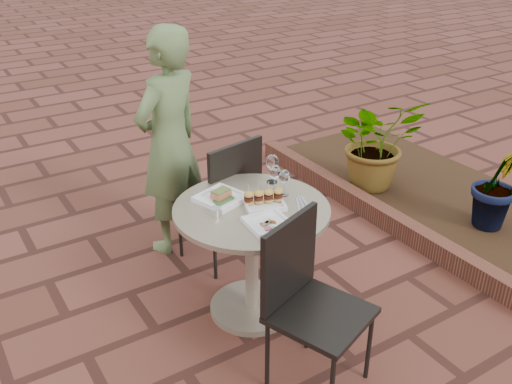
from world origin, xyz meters
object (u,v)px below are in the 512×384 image
chair_far (226,193)px  plate_salmon (221,197)px  plate_sliders (264,199)px  diner (170,143)px  plate_tuna (268,223)px  cafe_table (252,244)px  chair_near (306,292)px

chair_far → plate_salmon: (-0.24, -0.38, 0.20)m
plate_salmon → plate_sliders: (0.18, -0.17, 0.02)m
diner → plate_tuna: bearing=67.9°
chair_far → plate_tuna: bearing=66.2°
diner → plate_salmon: size_ratio=5.13×
cafe_table → chair_far: (0.13, 0.54, 0.07)m
plate_tuna → chair_far: bearing=77.7°
cafe_table → chair_near: 0.61m
cafe_table → plate_salmon: plate_salmon is taller
chair_far → diner: 0.53m
cafe_table → plate_salmon: bearing=122.3°
cafe_table → plate_salmon: (-0.10, 0.17, 0.27)m
diner → cafe_table: bearing=70.1°
chair_far → plate_salmon: chair_far is taller
plate_salmon → plate_tuna: bearing=-79.2°
chair_near → plate_sliders: 0.65m
plate_sliders → plate_tuna: (-0.11, -0.21, -0.02)m
chair_near → plate_tuna: bearing=65.7°
chair_far → chair_near: 1.17m
chair_far → chair_near: size_ratio=1.00×
chair_far → chair_near: same height
chair_near → chair_far: bearing=60.2°
plate_salmon → cafe_table: bearing=-57.7°
chair_near → plate_salmon: (-0.05, 0.77, 0.20)m
chair_far → diner: diner is taller
cafe_table → chair_far: 0.56m
cafe_table → diner: 1.02m
diner → plate_tuna: (0.03, -1.18, -0.06)m
diner → plate_salmon: (-0.04, -0.80, -0.05)m
plate_salmon → plate_sliders: 0.25m
plate_sliders → plate_tuna: bearing=-117.1°
chair_far → plate_sliders: (-0.06, -0.55, 0.22)m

